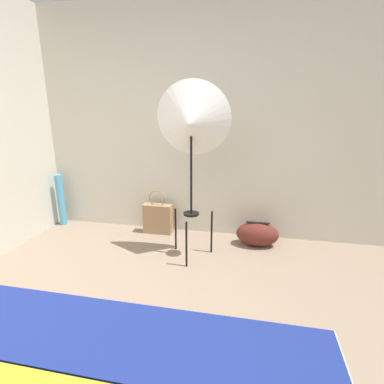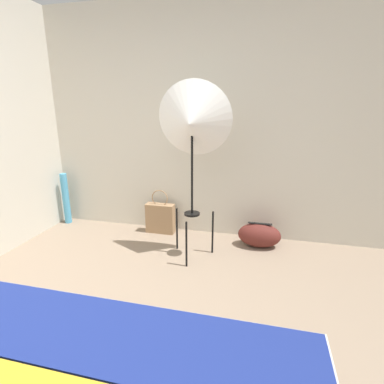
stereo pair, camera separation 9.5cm
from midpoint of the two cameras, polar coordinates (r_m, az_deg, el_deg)
wall_back at (r=3.51m, az=-3.34°, el=12.91°), size 8.00×0.05×2.60m
photo_umbrella at (r=2.81m, az=-1.16°, el=13.12°), size 0.72×0.41×1.73m
tote_bag at (r=3.66m, az=-7.28°, el=-4.97°), size 0.34×0.12×0.54m
duffel_bag at (r=3.40m, az=11.54°, el=-7.86°), size 0.46×0.26×0.27m
paper_roll at (r=4.21m, az=-24.31°, el=-1.41°), size 0.09×0.09×0.66m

